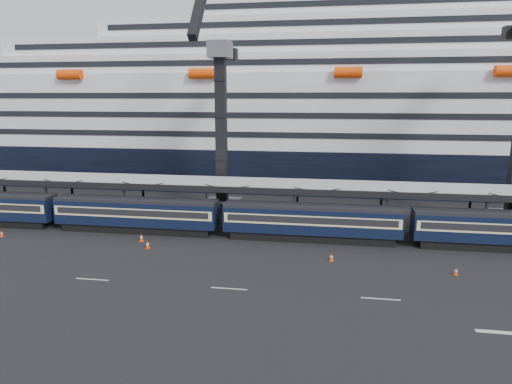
% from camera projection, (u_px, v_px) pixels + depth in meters
% --- Properties ---
extents(ground, '(260.00, 260.00, 0.00)m').
position_uv_depth(ground, '(400.00, 280.00, 38.80)').
color(ground, black).
rests_on(ground, ground).
extents(train, '(133.05, 3.00, 4.05)m').
position_uv_depth(train, '(343.00, 222.00, 48.74)').
color(train, black).
rests_on(train, ground).
extents(canopy, '(130.00, 6.25, 5.53)m').
position_uv_depth(canopy, '(385.00, 188.00, 51.25)').
color(canopy, gray).
rests_on(canopy, ground).
extents(cruise_ship, '(214.09, 28.84, 34.00)m').
position_uv_depth(cruise_ship, '(361.00, 114.00, 80.86)').
color(cruise_ship, black).
rests_on(cruise_ship, ground).
extents(crane_dark_near, '(4.50, 17.75, 35.08)m').
position_uv_depth(crane_dark_near, '(220.00, 124.00, 57.45)').
color(crane_dark_near, '#4F5157').
rests_on(crane_dark_near, ground).
extents(traffic_cone_a, '(0.35, 0.35, 0.70)m').
position_uv_depth(traffic_cone_a, '(2.00, 233.00, 50.93)').
color(traffic_cone_a, '#FF4508').
rests_on(traffic_cone_a, ground).
extents(traffic_cone_b, '(0.44, 0.44, 0.87)m').
position_uv_depth(traffic_cone_b, '(141.00, 237.00, 49.20)').
color(traffic_cone_b, '#FF4508').
rests_on(traffic_cone_b, ground).
extents(traffic_cone_c, '(0.42, 0.42, 0.84)m').
position_uv_depth(traffic_cone_c, '(148.00, 244.00, 46.93)').
color(traffic_cone_c, '#FF4508').
rests_on(traffic_cone_c, ground).
extents(traffic_cone_d, '(0.39, 0.39, 0.78)m').
position_uv_depth(traffic_cone_d, '(331.00, 257.00, 43.35)').
color(traffic_cone_d, '#FF4508').
rests_on(traffic_cone_d, ground).
extents(traffic_cone_e, '(0.35, 0.35, 0.70)m').
position_uv_depth(traffic_cone_e, '(456.00, 271.00, 39.92)').
color(traffic_cone_e, '#FF4508').
rests_on(traffic_cone_e, ground).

